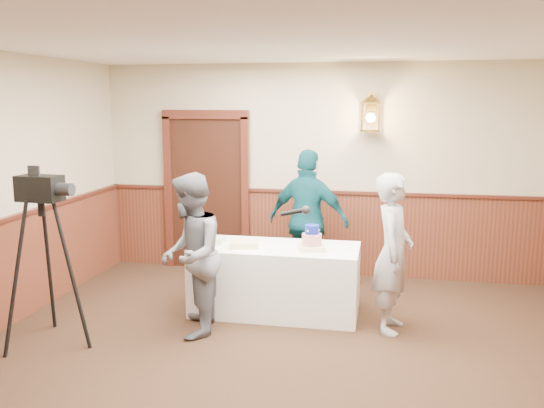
% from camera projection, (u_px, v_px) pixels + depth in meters
% --- Properties ---
extents(ground, '(7.00, 7.00, 0.00)m').
position_uv_depth(ground, '(273.00, 401.00, 4.47)').
color(ground, black).
rests_on(ground, ground).
extents(room_shell, '(6.02, 7.02, 2.81)m').
position_uv_depth(room_shell, '(277.00, 199.00, 4.66)').
color(room_shell, '#B9AE8B').
rests_on(room_shell, ground).
extents(display_table, '(1.80, 0.80, 0.75)m').
position_uv_depth(display_table, '(276.00, 279.00, 6.31)').
color(display_table, white).
rests_on(display_table, ground).
extents(tiered_cake, '(0.32, 0.32, 0.27)m').
position_uv_depth(tiered_cake, '(312.00, 240.00, 6.07)').
color(tiered_cake, beige).
rests_on(tiered_cake, display_table).
extents(sheet_cake_yellow, '(0.35, 0.30, 0.06)m').
position_uv_depth(sheet_cake_yellow, '(244.00, 244.00, 6.20)').
color(sheet_cake_yellow, '#CACF7B').
rests_on(sheet_cake_yellow, display_table).
extents(sheet_cake_green, '(0.27, 0.22, 0.06)m').
position_uv_depth(sheet_cake_green, '(213.00, 240.00, 6.40)').
color(sheet_cake_green, '#A1D697').
rests_on(sheet_cake_green, display_table).
extents(interviewer, '(1.55, 0.90, 1.62)m').
position_uv_depth(interviewer, '(190.00, 255.00, 5.65)').
color(interviewer, slate).
rests_on(interviewer, ground).
extents(baker, '(0.45, 0.63, 1.61)m').
position_uv_depth(baker, '(393.00, 253.00, 5.74)').
color(baker, '#9FA0A5').
rests_on(baker, ground).
extents(assistant_p, '(1.09, 0.65, 1.74)m').
position_uv_depth(assistant_p, '(308.00, 220.00, 7.02)').
color(assistant_p, '#0D444D').
rests_on(assistant_p, ground).
extents(tv_camera_rig, '(0.64, 0.60, 1.63)m').
position_uv_depth(tv_camera_rig, '(46.00, 270.00, 5.42)').
color(tv_camera_rig, black).
rests_on(tv_camera_rig, ground).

